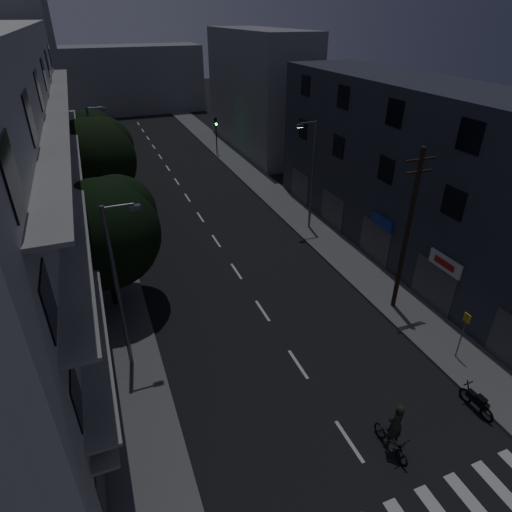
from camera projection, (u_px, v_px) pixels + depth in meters
ground at (199, 215)px, 35.26m from camera, size 160.00×160.00×0.00m
sidewalk_left at (104, 228)px, 32.86m from camera, size 3.00×90.00×0.15m
sidewalk_right at (282, 201)px, 37.59m from camera, size 3.00×90.00×0.15m
lane_markings at (182, 189)px, 40.31m from camera, size 0.15×60.50×0.01m
building_left at (1, 178)px, 22.35m from camera, size 7.00×36.00×14.00m
building_right at (419, 174)px, 27.42m from camera, size 6.19×28.00×11.00m
building_far_left at (31, 82)px, 46.09m from camera, size 6.00×20.00×16.00m
building_far_right at (258, 92)px, 49.56m from camera, size 6.00×20.00×13.00m
building_far_end at (126, 80)px, 69.16m from camera, size 24.00×8.00×10.00m
tree_near at (104, 230)px, 22.22m from camera, size 5.90×5.90×7.28m
tree_mid at (94, 158)px, 32.07m from camera, size 6.37×6.37×7.84m
tree_far at (87, 137)px, 40.15m from camera, size 5.37×5.37×6.64m
traffic_signal_far_right at (216, 128)px, 48.53m from camera, size 0.28×0.37×4.10m
traffic_signal_far_left at (97, 139)px, 44.10m from camera, size 0.28×0.37×4.10m
street_lamp_left_near at (119, 283)px, 18.03m from camera, size 1.51×0.25×8.00m
street_lamp_right at (311, 171)px, 30.71m from camera, size 1.51×0.25×8.00m
street_lamp_left_far at (96, 152)px, 34.90m from camera, size 1.51×0.25×8.00m
utility_pole at (408, 230)px, 21.81m from camera, size 1.80×0.24×9.00m
bus_stop_sign at (464, 328)px, 19.71m from camera, size 0.06×0.35×2.52m
motorcycle at (477, 402)px, 17.77m from camera, size 0.51×1.75×1.12m
cyclist at (393, 435)px, 15.94m from camera, size 0.74×1.94×2.44m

